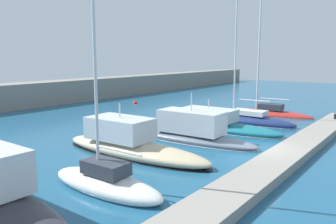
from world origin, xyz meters
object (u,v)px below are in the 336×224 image
object	(u,v)px
motorboat_teal_fifth	(215,124)
mooring_buoy_red	(135,104)
sailboat_red_seventh	(267,112)
dock_bollard	(335,116)
motorboat_slate_fourth	(189,131)
motorboat_sand_third	(129,144)
sailboat_white_second	(106,181)
sailboat_navy_sixth	(246,119)

from	to	relation	value
motorboat_teal_fifth	mooring_buoy_red	bearing A→B (deg)	-27.35
motorboat_teal_fifth	sailboat_red_seventh	size ratio (longest dim) A/B	0.59
motorboat_teal_fifth	dock_bollard	world-z (taller)	motorboat_teal_fifth
motorboat_teal_fifth	dock_bollard	bearing A→B (deg)	-134.42
motorboat_teal_fifth	dock_bollard	xyz separation A→B (m)	(7.57, -7.04, 0.24)
motorboat_slate_fourth	motorboat_sand_third	bearing A→B (deg)	76.65
sailboat_white_second	motorboat_sand_third	bearing A→B (deg)	-57.82
motorboat_sand_third	motorboat_teal_fifth	distance (m)	9.07
sailboat_white_second	dock_bollard	distance (m)	21.76
sailboat_white_second	sailboat_red_seventh	bearing A→B (deg)	-86.62
sailboat_red_seventh	motorboat_sand_third	bearing A→B (deg)	81.61
motorboat_slate_fourth	sailboat_navy_sixth	world-z (taller)	sailboat_navy_sixth
sailboat_white_second	sailboat_red_seventh	world-z (taller)	sailboat_red_seventh
mooring_buoy_red	motorboat_slate_fourth	bearing A→B (deg)	-126.98
motorboat_teal_fifth	sailboat_navy_sixth	xyz separation A→B (m)	(3.98, -0.79, -0.11)
sailboat_white_second	mooring_buoy_red	size ratio (longest dim) A/B	20.92
motorboat_sand_third	mooring_buoy_red	size ratio (longest dim) A/B	17.57
motorboat_sand_third	motorboat_teal_fifth	xyz separation A→B (m)	(9.05, -0.66, -0.17)
sailboat_red_seventh	mooring_buoy_red	size ratio (longest dim) A/B	29.91
sailboat_navy_sixth	dock_bollard	bearing A→B (deg)	-150.06
mooring_buoy_red	dock_bollard	distance (m)	22.00
motorboat_slate_fourth	motorboat_teal_fifth	world-z (taller)	motorboat_slate_fourth
sailboat_red_seventh	mooring_buoy_red	xyz separation A→B (m)	(-1.52, 15.73, -0.29)
motorboat_teal_fifth	mooring_buoy_red	size ratio (longest dim) A/B	17.57
motorboat_slate_fourth	sailboat_navy_sixth	distance (m)	8.23
motorboat_sand_third	motorboat_teal_fifth	world-z (taller)	motorboat_sand_third
sailboat_navy_sixth	mooring_buoy_red	xyz separation A→B (m)	(3.27, 15.74, -0.34)
sailboat_white_second	sailboat_navy_sixth	distance (m)	17.70
sailboat_red_seventh	dock_bollard	size ratio (longest dim) A/B	39.90
motorboat_slate_fourth	mooring_buoy_red	xyz separation A→B (m)	(11.48, 15.24, -0.63)
motorboat_sand_third	motorboat_slate_fourth	xyz separation A→B (m)	(4.81, -0.96, 0.02)
motorboat_slate_fourth	motorboat_teal_fifth	distance (m)	4.25
sailboat_white_second	dock_bollard	bearing A→B (deg)	-103.07
motorboat_teal_fifth	sailboat_red_seventh	bearing A→B (deg)	-96.63
dock_bollard	sailboat_red_seventh	bearing A→B (deg)	79.22
sailboat_white_second	motorboat_teal_fifth	size ratio (longest dim) A/B	1.19
sailboat_red_seventh	sailboat_white_second	bearing A→B (deg)	90.10
sailboat_navy_sixth	sailboat_red_seventh	size ratio (longest dim) A/B	1.07
motorboat_slate_fourth	dock_bollard	bearing A→B (deg)	-121.83
motorboat_sand_third	dock_bollard	distance (m)	18.32
motorboat_sand_third	motorboat_slate_fourth	world-z (taller)	motorboat_slate_fourth
sailboat_red_seventh	mooring_buoy_red	distance (m)	15.81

